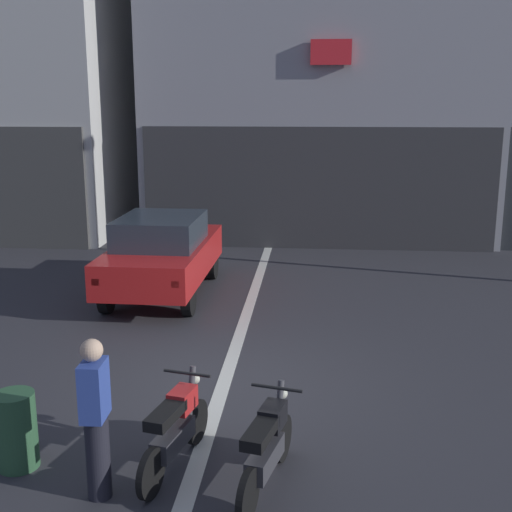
{
  "coord_description": "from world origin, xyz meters",
  "views": [
    {
      "loc": [
        1.22,
        -8.43,
        3.88
      ],
      "look_at": [
        0.28,
        2.0,
        1.4
      ],
      "focal_mm": 46.43,
      "sensor_mm": 36.0,
      "label": 1
    }
  ],
  "objects_px": {
    "car_red_crossing_near": "(163,252)",
    "motorcycle_red_row_leftmost": "(176,428)",
    "motorcycle_black_row_left_mid": "(267,446)",
    "trash_bin": "(16,430)",
    "person_by_motorcycles": "(96,418)"
  },
  "relations": [
    {
      "from": "motorcycle_red_row_leftmost",
      "to": "trash_bin",
      "type": "relative_size",
      "value": 1.93
    },
    {
      "from": "motorcycle_red_row_leftmost",
      "to": "motorcycle_black_row_left_mid",
      "type": "distance_m",
      "value": 1.04
    },
    {
      "from": "car_red_crossing_near",
      "to": "motorcycle_black_row_left_mid",
      "type": "xyz_separation_m",
      "value": [
        2.6,
        -6.67,
        -0.43
      ]
    },
    {
      "from": "trash_bin",
      "to": "person_by_motorcycles",
      "type": "bearing_deg",
      "value": -23.79
    },
    {
      "from": "motorcycle_black_row_left_mid",
      "to": "person_by_motorcycles",
      "type": "xyz_separation_m",
      "value": [
        -1.65,
        -0.31,
        0.4
      ]
    },
    {
      "from": "car_red_crossing_near",
      "to": "motorcycle_red_row_leftmost",
      "type": "xyz_separation_m",
      "value": [
        1.6,
        -6.38,
        -0.43
      ]
    },
    {
      "from": "car_red_crossing_near",
      "to": "motorcycle_black_row_left_mid",
      "type": "height_order",
      "value": "car_red_crossing_near"
    },
    {
      "from": "motorcycle_black_row_left_mid",
      "to": "trash_bin",
      "type": "height_order",
      "value": "motorcycle_black_row_left_mid"
    },
    {
      "from": "car_red_crossing_near",
      "to": "motorcycle_red_row_leftmost",
      "type": "bearing_deg",
      "value": -75.95
    },
    {
      "from": "motorcycle_black_row_left_mid",
      "to": "trash_bin",
      "type": "xyz_separation_m",
      "value": [
        -2.71,
        0.15,
        -0.03
      ]
    },
    {
      "from": "car_red_crossing_near",
      "to": "person_by_motorcycles",
      "type": "distance_m",
      "value": 7.05
    },
    {
      "from": "person_by_motorcycles",
      "to": "trash_bin",
      "type": "height_order",
      "value": "person_by_motorcycles"
    },
    {
      "from": "person_by_motorcycles",
      "to": "trash_bin",
      "type": "distance_m",
      "value": 1.23
    },
    {
      "from": "car_red_crossing_near",
      "to": "motorcycle_red_row_leftmost",
      "type": "distance_m",
      "value": 6.59
    },
    {
      "from": "car_red_crossing_near",
      "to": "motorcycle_red_row_leftmost",
      "type": "relative_size",
      "value": 2.51
    }
  ]
}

